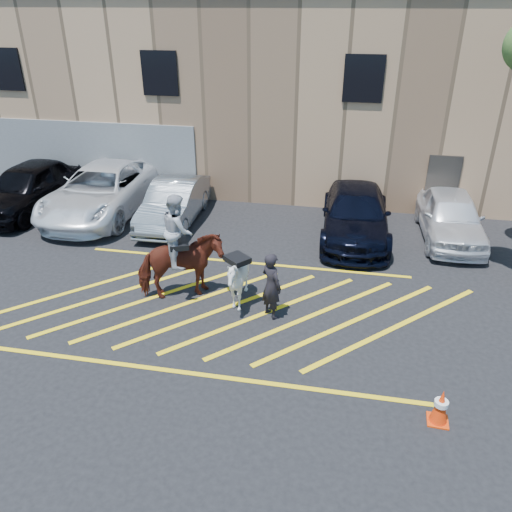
% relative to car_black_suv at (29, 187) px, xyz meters
% --- Properties ---
extents(ground, '(90.00, 90.00, 0.00)m').
position_rel_car_black_suv_xyz_m(ground, '(8.53, -4.83, -0.86)').
color(ground, black).
rests_on(ground, ground).
extents(car_black_suv, '(2.37, 5.20, 1.73)m').
position_rel_car_black_suv_xyz_m(car_black_suv, '(0.00, 0.00, 0.00)').
color(car_black_suv, black).
rests_on(car_black_suv, ground).
extents(car_white_pickup, '(2.82, 6.07, 1.69)m').
position_rel_car_black_suv_xyz_m(car_white_pickup, '(2.74, 0.25, -0.02)').
color(car_white_pickup, white).
rests_on(car_white_pickup, ground).
extents(car_silver_sedan, '(1.64, 4.39, 1.43)m').
position_rel_car_black_suv_xyz_m(car_silver_sedan, '(5.53, -0.12, -0.15)').
color(car_silver_sedan, gray).
rests_on(car_silver_sedan, ground).
extents(car_blue_suv, '(2.23, 5.24, 1.51)m').
position_rel_car_black_suv_xyz_m(car_blue_suv, '(11.64, -0.04, -0.11)').
color(car_blue_suv, black).
rests_on(car_blue_suv, ground).
extents(car_white_suv, '(1.89, 4.47, 1.51)m').
position_rel_car_black_suv_xyz_m(car_white_suv, '(14.62, 0.31, -0.11)').
color(car_white_suv, white).
rests_on(car_white_suv, ground).
extents(handler, '(0.73, 0.71, 1.70)m').
position_rel_car_black_suv_xyz_m(handler, '(9.73, -5.21, -0.02)').
color(handler, black).
rests_on(handler, ground).
extents(warehouse, '(32.42, 10.20, 7.30)m').
position_rel_car_black_suv_xyz_m(warehouse, '(8.52, 7.16, 2.79)').
color(warehouse, tan).
rests_on(warehouse, ground).
extents(hatching_zone, '(12.60, 5.12, 0.01)m').
position_rel_car_black_suv_xyz_m(hatching_zone, '(8.53, -5.13, -0.86)').
color(hatching_zone, yellow).
rests_on(hatching_zone, ground).
extents(mounted_bay, '(2.34, 1.75, 2.82)m').
position_rel_car_black_suv_xyz_m(mounted_bay, '(7.33, -4.79, 0.27)').
color(mounted_bay, maroon).
rests_on(mounted_bay, ground).
extents(saddled_white, '(1.77, 1.79, 1.47)m').
position_rel_car_black_suv_xyz_m(saddled_white, '(8.84, -4.91, -0.12)').
color(saddled_white, silver).
rests_on(saddled_white, ground).
extents(traffic_cone, '(0.40, 0.40, 0.73)m').
position_rel_car_black_suv_xyz_m(traffic_cone, '(13.29, -8.05, -0.50)').
color(traffic_cone, red).
rests_on(traffic_cone, ground).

